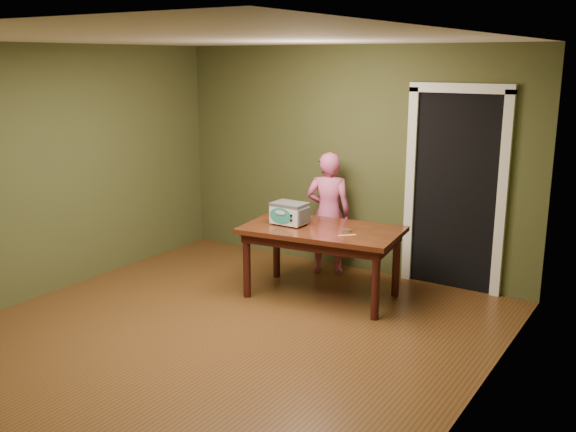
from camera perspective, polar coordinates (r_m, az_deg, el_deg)
The scene contains 8 objects.
floor at distance 5.88m, azimuth -6.51°, elevation -10.85°, with size 5.00×5.00×0.00m, color brown.
room_shell at distance 5.40m, azimuth -7.01°, elevation 5.86°, with size 4.52×5.02×2.61m.
doorway at distance 7.34m, azimuth 15.35°, elevation 2.43°, with size 1.10×0.66×2.25m.
dining_table at distance 6.64m, azimuth 3.04°, elevation -1.87°, with size 1.70×1.10×0.75m.
toy_oven at distance 6.71m, azimuth 0.13°, elevation 0.30°, with size 0.38×0.26×0.23m.
baking_pan at distance 6.49m, azimuth 5.27°, elevation -1.26°, with size 0.10×0.10×0.02m.
spatula at distance 6.33m, azimuth 5.27°, elevation -1.72°, with size 0.18×0.03×0.01m, color #E9CD65.
child at distance 7.39m, azimuth 3.61°, elevation 0.26°, with size 0.52×0.34×1.42m, color #D4578C.
Camera 1 is at (3.42, -4.11, 2.45)m, focal length 40.00 mm.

